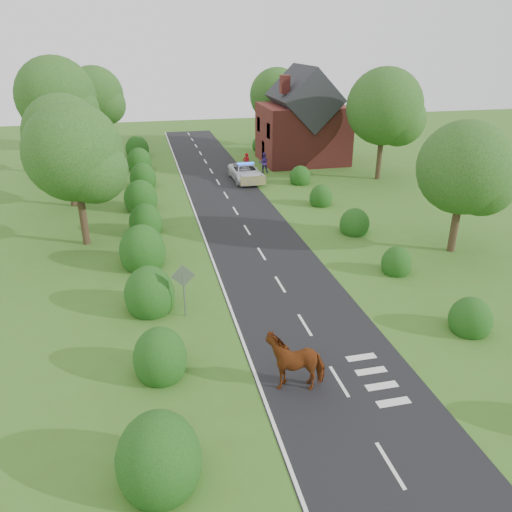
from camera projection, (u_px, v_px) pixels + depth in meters
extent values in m
plane|color=#406521|center=(305.00, 325.00, 21.80)|extent=(120.00, 120.00, 0.00)
cube|color=black|center=(238.00, 215.00, 35.16)|extent=(6.00, 70.00, 0.02)
cube|color=white|center=(390.00, 465.00, 14.65)|extent=(0.12, 1.80, 0.01)
cube|color=white|center=(339.00, 381.00, 18.22)|extent=(0.12, 1.80, 0.01)
cube|color=white|center=(305.00, 325.00, 21.78)|extent=(0.12, 1.80, 0.01)
cube|color=white|center=(280.00, 284.00, 25.35)|extent=(0.12, 1.80, 0.01)
cube|color=white|center=(262.00, 254.00, 28.92)|extent=(0.12, 1.80, 0.01)
cube|color=white|center=(247.00, 230.00, 32.48)|extent=(0.12, 1.80, 0.01)
cube|color=white|center=(235.00, 211.00, 36.05)|extent=(0.12, 1.80, 0.01)
cube|color=white|center=(226.00, 195.00, 39.61)|extent=(0.12, 1.80, 0.01)
cube|color=white|center=(218.00, 182.00, 43.18)|extent=(0.12, 1.80, 0.01)
cube|color=white|center=(211.00, 171.00, 46.74)|extent=(0.12, 1.80, 0.01)
cube|color=white|center=(205.00, 161.00, 50.31)|extent=(0.12, 1.80, 0.01)
cube|color=white|center=(200.00, 153.00, 53.87)|extent=(0.12, 1.80, 0.01)
cube|color=white|center=(196.00, 146.00, 57.44)|extent=(0.12, 1.80, 0.01)
cube|color=white|center=(192.00, 140.00, 61.00)|extent=(0.12, 1.80, 0.01)
cube|color=white|center=(189.00, 134.00, 64.57)|extent=(0.12, 1.80, 0.01)
cube|color=white|center=(197.00, 218.00, 34.55)|extent=(0.12, 70.00, 0.01)
cube|color=white|center=(394.00, 402.00, 17.17)|extent=(1.20, 0.35, 0.01)
cube|color=white|center=(382.00, 386.00, 17.98)|extent=(1.20, 0.35, 0.01)
cube|color=white|center=(371.00, 371.00, 18.78)|extent=(1.20, 0.35, 0.01)
cube|color=white|center=(361.00, 357.00, 19.58)|extent=(1.20, 0.35, 0.01)
ellipsoid|color=#143A12|center=(159.00, 460.00, 13.88)|extent=(2.40, 2.52, 2.80)
ellipsoid|color=#143A12|center=(160.00, 358.00, 18.44)|extent=(2.00, 2.10, 2.40)
ellipsoid|color=#143A12|center=(150.00, 295.00, 22.82)|extent=(2.30, 2.41, 2.70)
ellipsoid|color=#143A12|center=(143.00, 251.00, 27.20)|extent=(2.50, 2.62, 3.00)
ellipsoid|color=#143A12|center=(146.00, 223.00, 31.78)|extent=(2.10, 2.20, 2.50)
ellipsoid|color=#143A12|center=(141.00, 199.00, 36.16)|extent=(2.40, 2.52, 2.80)
ellipsoid|color=#143A12|center=(143.00, 179.00, 41.59)|extent=(2.20, 2.31, 2.60)
ellipsoid|color=#143A12|center=(139.00, 162.00, 46.89)|extent=(2.30, 2.41, 2.70)
ellipsoid|color=#143A12|center=(137.00, 149.00, 52.20)|extent=(2.40, 2.52, 2.80)
ellipsoid|color=#143A12|center=(470.00, 320.00, 21.18)|extent=(1.80, 1.89, 2.00)
ellipsoid|color=#143A12|center=(396.00, 263.00, 26.48)|extent=(1.60, 1.68, 1.90)
ellipsoid|color=#143A12|center=(354.00, 224.00, 31.84)|extent=(1.90, 2.00, 2.10)
ellipsoid|color=#143A12|center=(321.00, 198.00, 37.18)|extent=(1.70, 1.78, 2.00)
ellipsoid|color=#143A12|center=(300.00, 177.00, 42.59)|extent=(1.80, 1.89, 2.00)
ellipsoid|color=#143A12|center=(260.00, 146.00, 55.03)|extent=(1.70, 1.78, 2.00)
cylinder|color=#332316|center=(83.00, 213.00, 29.62)|extent=(0.44, 0.44, 3.96)
sphere|color=#123911|center=(74.00, 152.00, 28.17)|extent=(5.60, 5.60, 5.60)
sphere|color=#497C2C|center=(93.00, 169.00, 28.24)|extent=(3.92, 3.92, 3.92)
cylinder|color=#332316|center=(71.00, 181.00, 36.48)|extent=(0.44, 0.44, 3.74)
sphere|color=#123911|center=(63.00, 134.00, 35.11)|extent=(5.60, 5.60, 5.60)
sphere|color=#497C2C|center=(79.00, 147.00, 35.16)|extent=(3.92, 3.92, 3.92)
cylinder|color=#332316|center=(64.00, 147.00, 44.86)|extent=(0.44, 0.44, 4.84)
sphere|color=#123911|center=(56.00, 97.00, 43.09)|extent=(6.80, 6.80, 6.80)
sphere|color=#497C2C|center=(71.00, 110.00, 43.17)|extent=(4.76, 4.76, 4.76)
cylinder|color=#332316|center=(99.00, 131.00, 54.43)|extent=(0.44, 0.44, 4.18)
sphere|color=#123911|center=(95.00, 95.00, 52.90)|extent=(6.00, 6.00, 6.00)
sphere|color=#497C2C|center=(106.00, 105.00, 52.96)|extent=(4.20, 4.20, 4.20)
cylinder|color=#332316|center=(455.00, 222.00, 28.71)|extent=(0.44, 0.44, 3.52)
sphere|color=#123911|center=(465.00, 168.00, 27.42)|extent=(5.20, 5.20, 5.20)
sphere|color=#497C2C|center=(482.00, 183.00, 27.47)|extent=(3.64, 3.64, 3.64)
cylinder|color=#332316|center=(380.00, 154.00, 43.42)|extent=(0.44, 0.44, 4.40)
sphere|color=#123911|center=(384.00, 106.00, 41.80)|extent=(6.40, 6.40, 6.40)
sphere|color=#497C2C|center=(399.00, 119.00, 41.87)|extent=(4.48, 4.48, 4.48)
cylinder|color=#332316|center=(276.00, 129.00, 56.73)|extent=(0.44, 0.44, 3.96)
sphere|color=#123911|center=(277.00, 96.00, 55.28)|extent=(6.00, 6.00, 6.00)
sphere|color=#497C2C|center=(287.00, 104.00, 55.32)|extent=(4.20, 4.20, 4.20)
cylinder|color=gray|center=(184.00, 294.00, 22.10)|extent=(0.08, 0.08, 2.20)
cube|color=gray|center=(183.00, 276.00, 21.74)|extent=(1.06, 0.04, 1.06)
cube|color=maroon|center=(302.00, 134.00, 49.39)|extent=(8.00, 7.00, 5.50)
cube|color=black|center=(304.00, 97.00, 48.00)|extent=(5.94, 7.40, 5.94)
cube|color=maroon|center=(285.00, 84.00, 45.14)|extent=(0.80, 0.80, 1.60)
imported|color=#5B3110|center=(295.00, 362.00, 17.88)|extent=(2.60, 1.65, 1.72)
imported|color=silver|center=(246.00, 172.00, 43.44)|extent=(2.51, 5.22, 1.44)
cube|color=yellow|center=(253.00, 181.00, 41.15)|extent=(2.14, 0.12, 0.79)
cube|color=blue|center=(246.00, 163.00, 43.12)|extent=(1.44, 0.32, 0.14)
imported|color=maroon|center=(246.00, 163.00, 45.87)|extent=(0.67, 0.44, 1.84)
imported|color=#402475|center=(264.00, 163.00, 45.92)|extent=(0.97, 0.80, 1.84)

